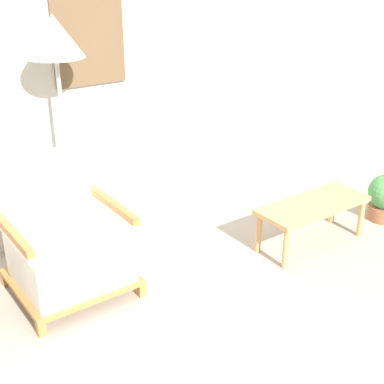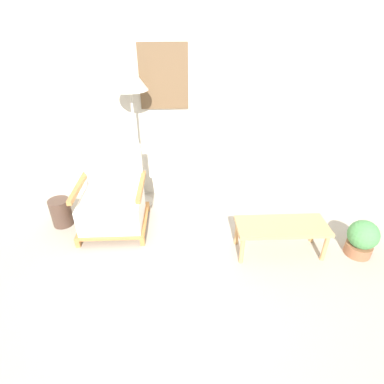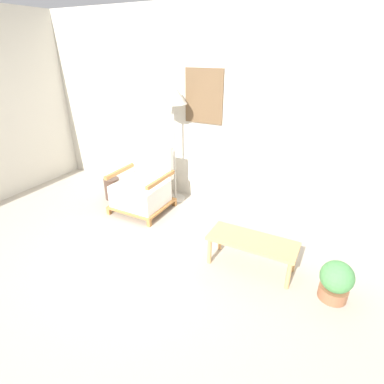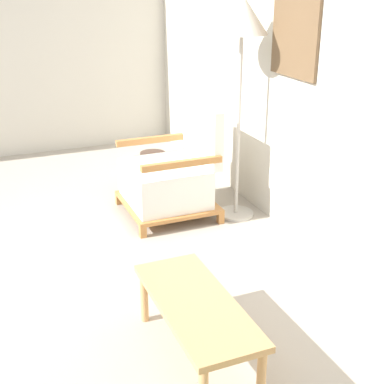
{
  "view_description": "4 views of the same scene",
  "coord_description": "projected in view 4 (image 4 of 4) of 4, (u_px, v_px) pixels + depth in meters",
  "views": [
    {
      "loc": [
        -1.78,
        -1.7,
        2.09
      ],
      "look_at": [
        0.24,
        1.1,
        0.55
      ],
      "focal_mm": 50.0,
      "sensor_mm": 36.0,
      "label": 1
    },
    {
      "loc": [
        0.12,
        -1.61,
        2.19
      ],
      "look_at": [
        0.24,
        1.1,
        0.55
      ],
      "focal_mm": 28.0,
      "sensor_mm": 36.0,
      "label": 2
    },
    {
      "loc": [
        1.77,
        -1.82,
        2.14
      ],
      "look_at": [
        0.24,
        1.1,
        0.55
      ],
      "focal_mm": 28.0,
      "sensor_mm": 36.0,
      "label": 3
    },
    {
      "loc": [
        3.22,
        -0.14,
        1.86
      ],
      "look_at": [
        0.24,
        1.1,
        0.55
      ],
      "focal_mm": 50.0,
      "sensor_mm": 36.0,
      "label": 4
    }
  ],
  "objects": [
    {
      "name": "wall_left",
      "position": [
        27.0,
        28.0,
        5.58
      ],
      "size": [
        0.06,
        8.0,
        2.7
      ],
      "color": "beige",
      "rests_on": "ground_plane"
    },
    {
      "name": "ground_plane",
      "position": [
        24.0,
        281.0,
        3.51
      ],
      "size": [
        14.0,
        14.0,
        0.0
      ],
      "primitive_type": "plane",
      "color": "#A89E8E"
    },
    {
      "name": "floor_lamp",
      "position": [
        242.0,
        29.0,
        3.91
      ],
      "size": [
        0.39,
        0.39,
        1.74
      ],
      "color": "#B7B2A8",
      "rests_on": "ground_plane"
    },
    {
      "name": "coffee_table",
      "position": [
        196.0,
        309.0,
        2.69
      ],
      "size": [
        0.92,
        0.37,
        0.35
      ],
      "color": "tan",
      "rests_on": "ground_plane"
    },
    {
      "name": "armchair",
      "position": [
        171.0,
        177.0,
        4.4
      ],
      "size": [
        0.74,
        0.71,
        0.9
      ],
      "color": "#B2753D",
      "rests_on": "ground_plane"
    },
    {
      "name": "wall_back",
      "position": [
        303.0,
        54.0,
        3.72
      ],
      "size": [
        8.0,
        0.09,
        2.7
      ],
      "color": "beige",
      "rests_on": "ground_plane"
    },
    {
      "name": "vase",
      "position": [
        153.0,
        169.0,
        5.02
      ],
      "size": [
        0.24,
        0.24,
        0.33
      ],
      "primitive_type": "cylinder",
      "color": "#473328",
      "rests_on": "ground_plane"
    }
  ]
}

